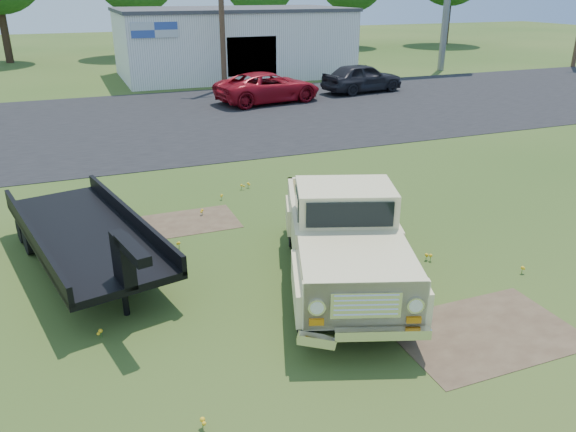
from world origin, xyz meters
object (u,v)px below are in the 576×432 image
object	(u,v)px
red_pickup	(268,87)
dark_sedan	(362,78)
vintage_pickup_truck	(344,235)
flatbed_trailer	(84,229)

from	to	relation	value
red_pickup	dark_sedan	distance (m)	5.79
dark_sedan	vintage_pickup_truck	bearing A→B (deg)	142.08
flatbed_trailer	red_pickup	distance (m)	17.99
flatbed_trailer	red_pickup	size ratio (longest dim) A/B	1.14
vintage_pickup_truck	dark_sedan	distance (m)	21.49
flatbed_trailer	dark_sedan	xyz separation A→B (m)	(15.13, 16.19, -0.05)
vintage_pickup_truck	dark_sedan	xyz separation A→B (m)	(10.58, 18.71, -0.22)
vintage_pickup_truck	red_pickup	bearing A→B (deg)	94.10
red_pickup	dark_sedan	world-z (taller)	dark_sedan
vintage_pickup_truck	red_pickup	size ratio (longest dim) A/B	1.03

